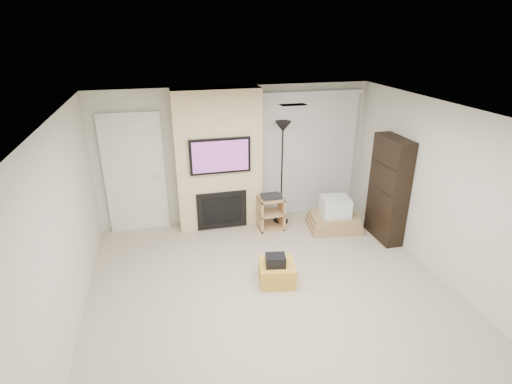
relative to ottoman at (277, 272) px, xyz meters
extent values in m
cube|color=#B2A68E|center=(-0.14, -0.52, -0.15)|extent=(5.00, 5.50, 0.00)
cube|color=white|center=(-0.14, -0.52, 2.35)|extent=(5.00, 5.50, 0.00)
cube|color=beige|center=(-0.14, 2.23, 1.10)|extent=(5.00, 0.00, 2.50)
cube|color=beige|center=(-2.64, -0.52, 1.10)|extent=(0.00, 5.50, 2.50)
cube|color=beige|center=(2.36, -0.52, 1.10)|extent=(0.00, 5.50, 2.50)
cube|color=silver|center=(0.26, 0.28, 2.35)|extent=(0.35, 0.18, 0.01)
cube|color=gold|center=(0.00, 0.00, 0.00)|extent=(0.58, 0.58, 0.30)
cube|color=black|center=(-0.04, -0.03, 0.23)|extent=(0.31, 0.27, 0.16)
cube|color=beige|center=(-0.49, 2.03, 1.10)|extent=(1.50, 0.40, 2.50)
cube|color=black|center=(-0.49, 1.80, 1.25)|extent=(1.05, 0.06, 0.62)
cube|color=#682F67|center=(-0.49, 1.77, 1.25)|extent=(0.96, 0.00, 0.54)
cube|color=black|center=(-0.49, 1.82, 0.22)|extent=(0.90, 0.04, 0.70)
cube|color=black|center=(-0.49, 1.80, 0.22)|extent=(0.70, 0.02, 0.50)
cube|color=silver|center=(-1.94, 2.19, 0.92)|extent=(1.02, 0.08, 2.14)
cube|color=beige|center=(-1.94, 2.20, 0.87)|extent=(0.90, 0.05, 2.05)
cylinder|color=silver|center=(-1.60, 2.15, 0.85)|extent=(0.07, 0.06, 0.07)
cube|color=silver|center=(1.26, 2.17, 2.18)|extent=(1.98, 0.10, 0.08)
cube|color=silver|center=(1.26, 2.18, 0.99)|extent=(1.90, 0.03, 2.29)
cylinder|color=black|center=(0.63, 1.83, -0.13)|extent=(0.29, 0.29, 0.03)
cylinder|color=black|center=(0.63, 1.83, 0.77)|extent=(0.03, 0.03, 1.79)
cone|color=black|center=(0.63, 1.83, 1.69)|extent=(0.29, 0.29, 0.18)
cube|color=tan|center=(0.17, 1.64, 0.15)|extent=(0.04, 0.38, 0.60)
cube|color=tan|center=(0.58, 1.64, 0.15)|extent=(0.04, 0.38, 0.60)
cube|color=tan|center=(0.38, 1.64, -0.14)|extent=(0.45, 0.38, 0.03)
cube|color=tan|center=(0.38, 1.64, 0.15)|extent=(0.45, 0.38, 0.03)
cube|color=tan|center=(0.38, 1.64, 0.43)|extent=(0.45, 0.38, 0.03)
cube|color=black|center=(0.38, 1.64, 0.48)|extent=(0.35, 0.25, 0.06)
cube|color=#A58557|center=(1.49, 1.34, -0.10)|extent=(0.99, 0.80, 0.10)
cube|color=#A58557|center=(1.49, 1.34, -0.01)|extent=(0.94, 0.75, 0.09)
cube|color=#A58557|center=(1.49, 1.34, 0.08)|extent=(0.89, 0.70, 0.09)
cube|color=silver|center=(1.49, 1.34, 0.29)|extent=(0.55, 0.51, 0.33)
cube|color=black|center=(2.20, 0.83, 0.75)|extent=(0.30, 0.80, 1.80)
cube|color=black|center=(2.18, 0.83, 0.30)|extent=(0.26, 0.72, 0.02)
cube|color=black|center=(2.18, 0.83, 0.75)|extent=(0.26, 0.72, 0.02)
cube|color=black|center=(2.18, 0.83, 1.20)|extent=(0.26, 0.72, 0.02)
camera|label=1|loc=(-1.47, -4.65, 3.29)|focal=28.00mm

